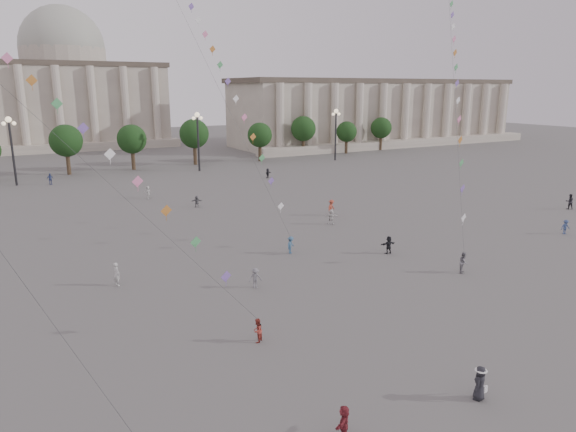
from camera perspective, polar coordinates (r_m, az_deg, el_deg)
ground at (r=29.47m, az=8.46°, el=-16.39°), size 360.00×360.00×0.00m
hall_east at (r=145.77m, az=9.99°, el=11.30°), size 84.00×26.22×17.20m
hall_central at (r=150.07m, az=-23.32°, el=12.69°), size 48.30×34.30×35.50m
tree_row at (r=99.73m, az=-19.72°, el=7.78°), size 137.12×5.12×8.00m
lamp_post_mid_west at (r=90.34m, az=-28.44°, el=7.60°), size 2.00×0.90×10.65m
lamp_post_mid_east at (r=95.42m, az=-9.99°, el=9.32°), size 2.00×0.90×10.65m
lamp_post_far_east at (r=108.85m, az=5.34°, el=10.03°), size 2.00×0.90×10.65m
person_crowd_0 at (r=89.29m, az=-24.91°, el=3.75°), size 1.16×0.78×1.82m
person_crowd_3 at (r=48.14m, az=11.12°, el=-3.17°), size 1.57×0.59×1.66m
person_crowd_4 at (r=73.42m, az=-15.30°, el=2.56°), size 1.52×1.52×1.76m
person_crowd_6 at (r=39.42m, az=-3.66°, el=-6.89°), size 1.12×0.78×1.59m
person_crowd_7 at (r=57.58m, az=4.81°, el=-0.08°), size 1.62×1.27×1.72m
person_crowd_8 at (r=61.53m, az=4.84°, el=0.94°), size 1.43×1.18×1.92m
person_crowd_9 at (r=87.14m, az=-2.26°, el=4.77°), size 1.56×1.24×1.66m
person_crowd_12 at (r=66.65m, az=-10.11°, el=1.60°), size 1.45×0.86×1.49m
person_crowd_13 at (r=41.89m, az=-18.50°, el=-6.14°), size 0.64×0.79×1.86m
person_crowd_14 at (r=60.86m, az=28.45°, el=-1.07°), size 1.12×0.84×1.54m
person_crowd_15 at (r=73.68m, az=28.81°, el=1.42°), size 1.19×1.15×1.94m
tourist_2 at (r=24.12m, az=6.23°, el=-21.79°), size 1.36×1.29×1.53m
kite_flyer_0 at (r=31.51m, az=-3.42°, el=-12.58°), size 0.92×0.90×1.50m
kite_flyer_1 at (r=47.29m, az=0.30°, el=-3.24°), size 1.20×1.09×1.62m
kite_flyer_2 at (r=44.85m, az=18.92°, el=-4.91°), size 1.08×1.06×1.75m
hat_person at (r=27.90m, az=20.55°, el=-16.93°), size 1.01×0.89×1.74m
kite_train_east at (r=69.96m, az=17.72°, el=20.47°), size 33.03×38.19×65.25m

